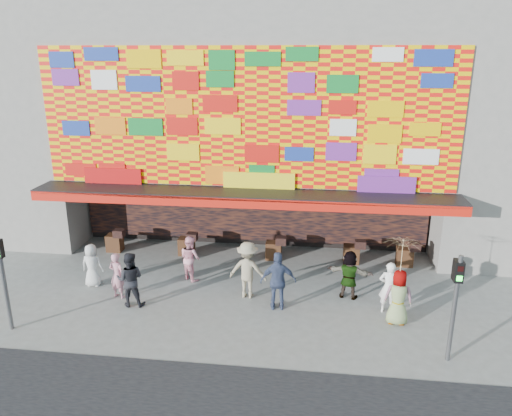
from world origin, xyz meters
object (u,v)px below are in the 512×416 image
object	(u,v)px
signal_left	(2,271)
ped_d	(248,270)
ped_f	(349,275)
ped_a	(92,265)
ped_g	(398,297)
ped_b	(117,275)
parasol	(402,255)
ped_c	(130,279)
ped_e	(278,281)
ped_h	(389,288)
signal_right	(456,297)
ped_i	(190,258)

from	to	relation	value
signal_left	ped_d	distance (m)	7.28
ped_d	ped_f	world-z (taller)	ped_d
ped_a	ped_g	distance (m)	10.20
ped_b	parasol	size ratio (longest dim) A/B	0.80
ped_c	ped_f	world-z (taller)	ped_c
signal_left	ped_c	xyz separation A→B (m)	(3.00, 1.84, -0.96)
signal_left	ped_a	size ratio (longest dim) A/B	1.97
ped_d	ped_e	bearing A→B (deg)	152.35
signal_left	ped_f	world-z (taller)	signal_left
signal_left	ped_f	distance (m)	10.51
ped_c	ped_h	size ratio (longest dim) A/B	1.07
ped_c	ped_f	size ratio (longest dim) A/B	1.10
signal_right	ped_g	size ratio (longest dim) A/B	1.74
ped_c	ped_f	bearing A→B (deg)	-174.74
signal_right	ped_i	xyz separation A→B (m)	(-7.98, 3.94, -1.05)
ped_c	parasol	world-z (taller)	parasol
signal_right	ped_b	xyz separation A→B (m)	(-10.02, 2.29, -1.07)
ped_a	ped_h	bearing A→B (deg)	175.45
ped_a	ped_d	distance (m)	5.46
ped_g	ped_h	world-z (taller)	ped_g
ped_d	ped_g	size ratio (longest dim) A/B	1.12
signal_right	ped_a	xyz separation A→B (m)	(-11.22, 3.01, -1.10)
ped_b	ped_g	size ratio (longest dim) A/B	0.92
ped_b	ped_d	distance (m)	4.29
parasol	ped_e	bearing A→B (deg)	173.09
ped_a	ped_f	world-z (taller)	ped_f
ped_d	ped_e	xyz separation A→B (m)	(1.06, -0.70, 0.00)
ped_d	parasol	world-z (taller)	parasol
signal_right	ped_e	distance (m)	5.26
ped_c	ped_i	size ratio (longest dim) A/B	1.11
ped_g	ped_h	distance (m)	0.68
ped_c	ped_e	world-z (taller)	ped_e
ped_d	ped_h	size ratio (longest dim) A/B	1.14
signal_right	ped_h	bearing A→B (deg)	118.27
ped_c	ped_i	xyz separation A→B (m)	(1.42, 2.11, -0.09)
signal_left	ped_a	bearing A→B (deg)	68.59
ped_h	ped_i	distance (m)	6.87
ped_e	parasol	distance (m)	3.85
ped_a	ped_f	size ratio (longest dim) A/B	0.93
ped_b	ped_d	world-z (taller)	ped_d
signal_left	ped_g	world-z (taller)	signal_left
ped_e	ped_a	bearing A→B (deg)	-14.01
ped_c	ped_h	xyz separation A→B (m)	(8.11, 0.55, -0.06)
ped_c	ped_i	distance (m)	2.54
ped_c	ped_a	bearing A→B (deg)	-38.99
signal_left	ped_i	bearing A→B (deg)	41.72
signal_right	ped_c	distance (m)	9.62
ped_b	ped_i	distance (m)	2.62
signal_left	ped_d	bearing A→B (deg)	23.44
ped_d	ped_g	distance (m)	4.81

